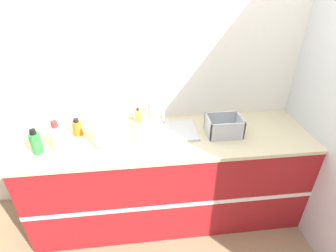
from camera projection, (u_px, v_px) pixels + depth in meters
ground_plane at (173, 240)px, 2.36m from camera, size 12.00×12.00×0.00m
wall_back at (164, 75)px, 2.28m from camera, size 4.79×0.06×2.60m
wall_right at (321, 85)px, 2.09m from camera, size 0.06×2.67×2.60m
counter_cabinet at (169, 177)px, 2.41m from camera, size 2.41×0.69×0.90m
sink at (165, 130)px, 2.22m from camera, size 0.54×0.32×0.31m
paper_towel_roll at (101, 132)px, 2.01m from camera, size 0.13×0.13×0.24m
dish_rack at (224, 128)px, 2.18m from camera, size 0.29×0.21×0.16m
bottle_amber at (77, 128)px, 2.17m from camera, size 0.08×0.08×0.15m
bottle_green at (36, 143)px, 1.94m from camera, size 0.08×0.08×0.20m
bottle_white_spray at (58, 138)px, 1.95m from camera, size 0.09×0.09×0.26m
soap_dispenser at (138, 116)px, 2.34m from camera, size 0.05×0.05×0.15m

